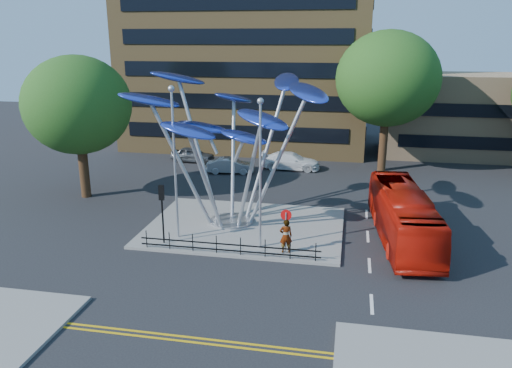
% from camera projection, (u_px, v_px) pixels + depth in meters
% --- Properties ---
extents(ground, '(120.00, 120.00, 0.00)m').
position_uv_depth(ground, '(240.00, 272.00, 25.31)').
color(ground, black).
rests_on(ground, ground).
extents(traffic_island, '(12.00, 9.00, 0.15)m').
position_uv_depth(traffic_island, '(245.00, 227.00, 31.12)').
color(traffic_island, slate).
rests_on(traffic_island, ground).
extents(double_yellow_near, '(40.00, 0.12, 0.01)m').
position_uv_depth(double_yellow_near, '(206.00, 339.00, 19.66)').
color(double_yellow_near, gold).
rests_on(double_yellow_near, ground).
extents(double_yellow_far, '(40.00, 0.12, 0.01)m').
position_uv_depth(double_yellow_far, '(204.00, 344.00, 19.38)').
color(double_yellow_far, gold).
rests_on(double_yellow_far, ground).
extents(brick_tower, '(25.00, 15.00, 30.00)m').
position_uv_depth(brick_tower, '(250.00, 2.00, 52.29)').
color(brick_tower, olive).
rests_on(brick_tower, ground).
extents(low_building_near, '(15.00, 8.00, 8.00)m').
position_uv_depth(low_building_near, '(463.00, 115.00, 49.52)').
color(low_building_near, tan).
rests_on(low_building_near, ground).
extents(tree_right, '(8.80, 8.80, 12.11)m').
position_uv_depth(tree_right, '(388.00, 79.00, 42.29)').
color(tree_right, black).
rests_on(tree_right, ground).
extents(tree_left, '(7.60, 7.60, 10.32)m').
position_uv_depth(tree_left, '(77.00, 105.00, 35.35)').
color(tree_left, black).
rests_on(tree_left, ground).
extents(leaf_sculpture, '(12.72, 9.54, 9.51)m').
position_uv_depth(leaf_sculpture, '(230.00, 116.00, 30.03)').
color(leaf_sculpture, '#9EA0A5').
rests_on(leaf_sculpture, traffic_island).
extents(street_lamp_left, '(0.36, 0.36, 8.80)m').
position_uv_depth(street_lamp_left, '(174.00, 150.00, 27.91)').
color(street_lamp_left, '#9EA0A5').
rests_on(street_lamp_left, traffic_island).
extents(street_lamp_right, '(0.36, 0.36, 8.30)m').
position_uv_depth(street_lamp_right, '(260.00, 161.00, 26.60)').
color(street_lamp_right, '#9EA0A5').
rests_on(street_lamp_right, traffic_island).
extents(traffic_light_island, '(0.28, 0.18, 3.42)m').
position_uv_depth(traffic_light_island, '(162.00, 202.00, 27.83)').
color(traffic_light_island, black).
rests_on(traffic_light_island, traffic_island).
extents(no_entry_sign_island, '(0.60, 0.10, 2.45)m').
position_uv_depth(no_entry_sign_island, '(286.00, 224.00, 26.80)').
color(no_entry_sign_island, '#9EA0A5').
rests_on(no_entry_sign_island, traffic_island).
extents(pedestrian_railing_front, '(10.00, 0.06, 1.00)m').
position_uv_depth(pedestrian_railing_front, '(228.00, 247.00, 26.94)').
color(pedestrian_railing_front, black).
rests_on(pedestrian_railing_front, traffic_island).
extents(red_bus, '(3.59, 11.03, 3.02)m').
position_uv_depth(red_bus, '(403.00, 215.00, 28.93)').
color(red_bus, '#B01308').
rests_on(red_bus, ground).
extents(pedestrian, '(0.78, 0.61, 1.90)m').
position_uv_depth(pedestrian, '(286.00, 236.00, 26.98)').
color(pedestrian, gray).
rests_on(pedestrian, traffic_island).
extents(parked_car_left, '(4.28, 2.02, 1.41)m').
position_uv_depth(parked_car_left, '(193.00, 155.00, 47.40)').
color(parked_car_left, '#464A4E').
rests_on(parked_car_left, ground).
extents(parked_car_mid, '(4.26, 1.96, 1.35)m').
position_uv_depth(parked_car_mid, '(230.00, 166.00, 43.49)').
color(parked_car_mid, '#979A9E').
rests_on(parked_car_mid, ground).
extents(parked_car_right, '(5.31, 2.28, 1.52)m').
position_uv_depth(parked_car_right, '(291.00, 161.00, 44.76)').
color(parked_car_right, white).
rests_on(parked_car_right, ground).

